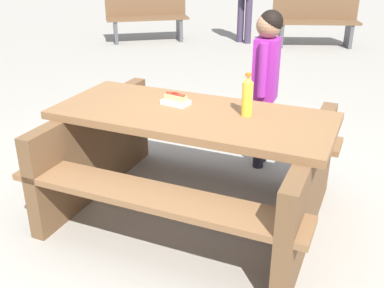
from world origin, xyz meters
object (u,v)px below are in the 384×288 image
Objects in this scene: park_bench_near at (147,17)px; park_bench_mid at (315,21)px; picnic_table at (192,155)px; child_in_coat at (266,70)px; soda_bottle at (247,96)px; hotdog_tray at (176,100)px.

park_bench_mid is at bearing -167.66° from park_bench_near.
child_in_coat is at bearing -107.03° from picnic_table.
child_in_coat is 5.01m from park_bench_mid.
soda_bottle is (-0.34, -0.07, 0.43)m from picnic_table.
soda_bottle is 0.21× the size of child_in_coat.
child_in_coat reaches higher than park_bench_near.
soda_bottle is at bearing 94.08° from child_in_coat.
soda_bottle is at bearing 121.74° from park_bench_near.
picnic_table is at bearing 72.97° from child_in_coat.
child_in_coat is 0.87× the size of park_bench_near.
park_bench_near is at bearing -61.38° from picnic_table.
soda_bottle is at bearing 92.18° from park_bench_mid.
hotdog_tray is 5.82m from park_bench_mid.
park_bench_mid reaches higher than hotdog_tray.
soda_bottle is at bearing -169.12° from picnic_table.
park_bench_near is (3.21, -5.19, -0.43)m from soda_bottle.
park_bench_near is at bearing 12.34° from park_bench_mid.
picnic_table is 1.27× the size of park_bench_near.
park_bench_near is (2.87, -5.26, 0.00)m from picnic_table.
park_bench_near reaches higher than picnic_table.
soda_bottle reaches higher than park_bench_near.
hotdog_tray is at bearing 117.76° from park_bench_near.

